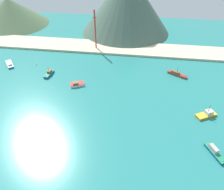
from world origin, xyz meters
TOP-DOWN VIEW (x-y plane):
  - ground at (0.00, 30.00)m, footprint 260.00×280.00m
  - fishing_boat_0 at (44.18, 47.67)m, footprint 9.14×6.85m
  - fishing_boat_1 at (-31.40, 68.23)m, footprint 3.39×7.71m
  - fishing_boat_2 at (42.68, 29.09)m, footprint 5.78×8.75m
  - fishing_boat_3 at (-14.24, 61.01)m, footprint 7.49×5.57m
  - fishing_boat_5 at (-57.21, 74.70)m, footprint 8.19×9.06m
  - fishing_boat_6 at (35.34, 77.12)m, footprint 10.02×6.91m
  - buoy_0 at (-42.64, 77.22)m, footprint 0.84×0.84m
  - beach_strip at (0.00, 103.80)m, footprint 247.00×18.14m
  - hill_west at (-87.86, 136.28)m, footprint 56.23×56.23m
  - hill_central at (3.27, 133.78)m, footprint 64.66×64.66m
  - radio_tower at (-12.68, 101.38)m, footprint 2.46×1.96m

SIDE VIEW (x-z plane):
  - ground at x=0.00m, z-range -0.50..0.00m
  - buoy_0 at x=-42.64m, z-range -0.27..0.57m
  - beach_strip at x=0.00m, z-range 0.00..1.20m
  - fishing_boat_5 at x=-57.21m, z-range -0.22..1.61m
  - fishing_boat_6 at x=35.34m, z-range -1.81..3.40m
  - fishing_boat_3 at x=-14.24m, z-range -0.26..1.90m
  - fishing_boat_1 at x=-31.40m, z-range -1.62..3.34m
  - fishing_boat_0 at x=44.18m, z-range -1.98..3.74m
  - fishing_boat_2 at x=42.68m, z-range -0.35..2.11m
  - hill_west at x=-87.86m, z-range 0.00..20.45m
  - radio_tower at x=-12.68m, z-range 0.24..24.80m
  - hill_central at x=3.27m, z-range 0.00..41.57m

